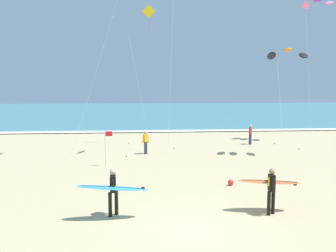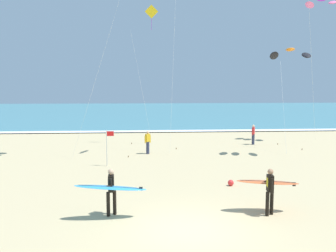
{
  "view_description": "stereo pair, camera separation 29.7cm",
  "coord_description": "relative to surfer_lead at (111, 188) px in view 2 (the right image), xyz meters",
  "views": [
    {
      "loc": [
        -1.77,
        -11.47,
        4.65
      ],
      "look_at": [
        -0.25,
        5.5,
        2.79
      ],
      "focal_mm": 39.47,
      "sensor_mm": 36.0,
      "label": 1
    },
    {
      "loc": [
        -1.47,
        -11.49,
        4.65
      ],
      "look_at": [
        -0.25,
        5.5,
        2.79
      ],
      "focal_mm": 39.47,
      "sensor_mm": 36.0,
      "label": 2
    }
  ],
  "objects": [
    {
      "name": "surfer_lead",
      "position": [
        0.0,
        0.0,
        0.0
      ],
      "size": [
        2.51,
        0.93,
        1.71
      ],
      "color": "black",
      "rests_on": "ground"
    },
    {
      "name": "bystander_yellow_top",
      "position": [
        1.5,
        12.19,
        -0.24
      ],
      "size": [
        0.42,
        0.33,
        1.59
      ],
      "color": "#2D334C",
      "rests_on": "ground"
    },
    {
      "name": "lifeguard_flag",
      "position": [
        -0.88,
        8.51,
        0.22
      ],
      "size": [
        0.45,
        0.05,
        2.1
      ],
      "color": "silver",
      "rests_on": "ground"
    },
    {
      "name": "surfer_trailing",
      "position": [
        5.7,
        -0.04,
        0.0
      ],
      "size": [
        2.34,
        1.02,
        1.71
      ],
      "color": "black",
      "rests_on": "ground"
    },
    {
      "name": "beach_ball",
      "position": [
        5.24,
        3.77,
        -0.91
      ],
      "size": [
        0.28,
        0.28,
        0.28
      ],
      "primitive_type": "sphere",
      "color": "red",
      "rests_on": "ground"
    },
    {
      "name": "ground_plane",
      "position": [
        2.57,
        -1.34,
        -1.05
      ],
      "size": [
        160.0,
        160.0,
        0.0
      ],
      "primitive_type": "plane",
      "color": "tan"
    },
    {
      "name": "bystander_red_top",
      "position": [
        9.94,
        15.63,
        -0.24
      ],
      "size": [
        0.32,
        0.44,
        1.59
      ],
      "color": "#2D334C",
      "rests_on": "ground"
    },
    {
      "name": "kite_diamond_golden_near",
      "position": [
        1.85,
        16.58,
        8.81
      ],
      "size": [
        2.2,
        0.14,
        10.9
      ],
      "color": "yellow",
      "rests_on": "ground"
    },
    {
      "name": "ocean_water",
      "position": [
        2.57,
        53.98,
        -1.01
      ],
      "size": [
        160.0,
        60.0,
        0.08
      ],
      "primitive_type": "cube",
      "color": "teal",
      "rests_on": "ground"
    },
    {
      "name": "kite_arc_amber_high",
      "position": [
        10.76,
        10.85,
        5.68
      ],
      "size": [
        2.78,
        5.59,
        7.09
      ],
      "color": "black",
      "rests_on": "ground"
    },
    {
      "name": "kite_arc_violet_mid",
      "position": [
        15.66,
        16.92,
        10.3
      ],
      "size": [
        4.25,
        5.17,
        11.69
      ],
      "color": "pink",
      "rests_on": "ground"
    },
    {
      "name": "shoreline_foam",
      "position": [
        2.57,
        24.28,
        -0.96
      ],
      "size": [
        160.0,
        1.52,
        0.01
      ],
      "primitive_type": "cube",
      "color": "white",
      "rests_on": "ocean_water"
    }
  ]
}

